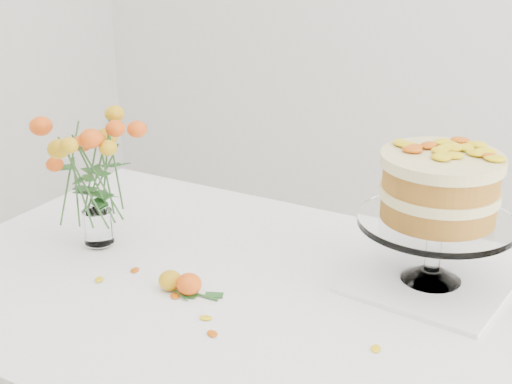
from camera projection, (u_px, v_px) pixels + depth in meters
table at (251, 324)px, 1.50m from camera, size 1.43×0.93×0.76m
napkin at (430, 281)px, 1.49m from camera, size 0.34×0.34×0.01m
cake_stand at (439, 194)px, 1.42m from camera, size 0.32×0.32×0.29m
rose_vase at (93, 163)px, 1.59m from camera, size 0.27×0.27×0.35m
loose_rose_near at (170, 281)px, 1.46m from camera, size 0.08×0.05×0.04m
loose_rose_far at (189, 284)px, 1.44m from camera, size 0.09×0.05×0.04m
stray_petal_a at (175, 296)px, 1.44m from camera, size 0.03×0.02×0.00m
stray_petal_b at (206, 318)px, 1.36m from camera, size 0.03×0.02×0.00m
stray_petal_c at (212, 334)px, 1.31m from camera, size 0.03×0.02×0.00m
stray_petal_d at (135, 270)px, 1.54m from camera, size 0.03×0.02×0.00m
stray_petal_e at (99, 280)px, 1.50m from camera, size 0.03×0.02×0.00m
stray_petal_f at (376, 349)px, 1.26m from camera, size 0.03×0.02×0.00m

